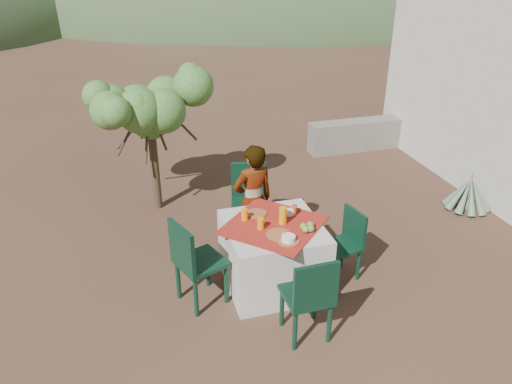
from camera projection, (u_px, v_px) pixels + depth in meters
ground at (231, 287)px, 5.59m from camera, size 160.00×160.00×0.00m
table at (273, 254)px, 5.50m from camera, size 1.30×1.30×0.76m
chair_far at (249, 198)px, 6.37m from camera, size 0.55×0.55×0.97m
chair_near at (310, 295)px, 4.64m from camera, size 0.45×0.45×0.94m
chair_left at (193, 260)px, 5.11m from camera, size 0.59×0.59×0.99m
chair_right at (346, 241)px, 5.61m from camera, size 0.45×0.45×0.82m
person at (253, 201)px, 5.94m from camera, size 0.57×0.43×1.41m
shrub_tree at (153, 113)px, 6.70m from camera, size 1.51×1.48×1.78m
agave at (469, 194)px, 7.14m from camera, size 0.66×0.65×0.70m
stone_wall at (376, 133)px, 9.27m from camera, size 2.60×0.35×0.55m
plate_far at (257, 213)px, 5.53m from camera, size 0.23×0.23×0.01m
plate_near at (278, 234)px, 5.14m from camera, size 0.26×0.26×0.01m
glass_far at (245, 215)px, 5.40m from camera, size 0.08×0.08×0.12m
glass_near at (261, 224)px, 5.23m from camera, size 0.08×0.08×0.12m
juice_pitcher at (283, 216)px, 5.31m from camera, size 0.09×0.09×0.19m
bowl_plate at (288, 241)px, 5.03m from camera, size 0.23×0.23×0.01m
white_bowl at (288, 238)px, 5.02m from camera, size 0.14×0.14×0.05m
jar_left at (294, 211)px, 5.50m from camera, size 0.07×0.07×0.10m
jar_right at (295, 208)px, 5.57m from camera, size 0.05×0.05×0.08m
napkin_holder at (290, 212)px, 5.48m from camera, size 0.08×0.05×0.09m
fruit_cluster at (308, 227)px, 5.20m from camera, size 0.16×0.15×0.08m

